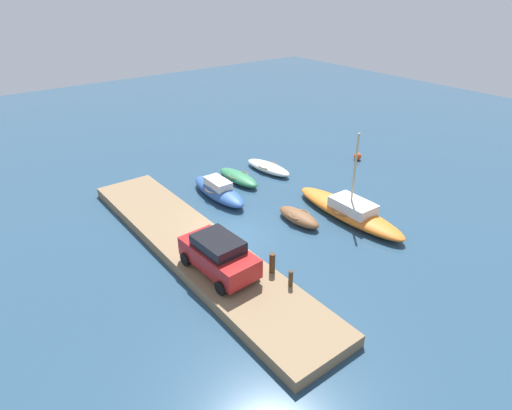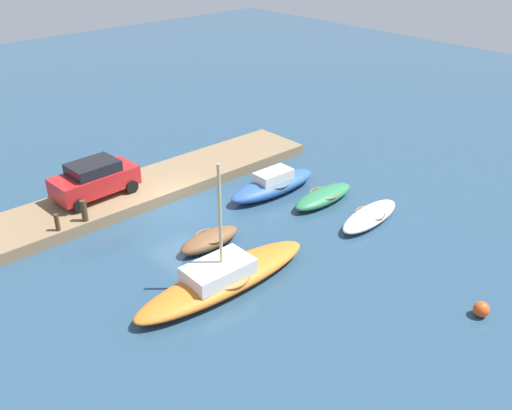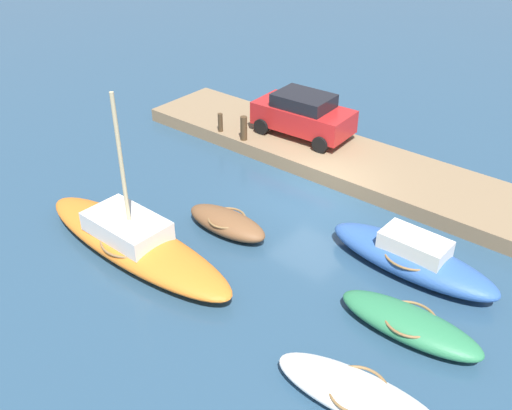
{
  "view_description": "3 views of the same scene",
  "coord_description": "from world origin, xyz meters",
  "px_view_note": "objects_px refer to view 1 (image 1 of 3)",
  "views": [
    {
      "loc": [
        16.36,
        -11.29,
        12.44
      ],
      "look_at": [
        -1.06,
        2.1,
        0.8
      ],
      "focal_mm": 30.49,
      "sensor_mm": 36.0,
      "label": 1
    },
    {
      "loc": [
        12.99,
        20.06,
        12.8
      ],
      "look_at": [
        -1.39,
        4.05,
        1.34
      ],
      "focal_mm": 39.73,
      "sensor_mm": 36.0,
      "label": 2
    },
    {
      "loc": [
        -9.54,
        14.87,
        10.53
      ],
      "look_at": [
        -0.04,
        3.34,
        1.21
      ],
      "focal_mm": 40.71,
      "sensor_mm": 36.0,
      "label": 3
    }
  ],
  "objects_px": {
    "dinghy_brown": "(299,217)",
    "rowboat_white": "(268,167)",
    "sailboat_orange": "(349,211)",
    "mooring_post_mid_west": "(291,279)",
    "mooring_post_west": "(272,263)",
    "parked_car": "(219,254)",
    "marker_buoy": "(357,156)",
    "motorboat_blue": "(218,190)",
    "rowboat_green": "(238,177)"
  },
  "relations": [
    {
      "from": "rowboat_white",
      "to": "mooring_post_mid_west",
      "type": "xyz_separation_m",
      "value": [
        11.21,
        -7.83,
        0.62
      ]
    },
    {
      "from": "rowboat_green",
      "to": "mooring_post_mid_west",
      "type": "xyz_separation_m",
      "value": [
        11.07,
        -5.12,
        0.61
      ]
    },
    {
      "from": "rowboat_green",
      "to": "mooring_post_mid_west",
      "type": "relative_size",
      "value": 4.96
    },
    {
      "from": "sailboat_orange",
      "to": "motorboat_blue",
      "type": "bearing_deg",
      "value": -145.63
    },
    {
      "from": "mooring_post_mid_west",
      "to": "rowboat_white",
      "type": "bearing_deg",
      "value": 145.06
    },
    {
      "from": "motorboat_blue",
      "to": "rowboat_white",
      "type": "xyz_separation_m",
      "value": [
        -1.27,
        5.05,
        -0.19
      ]
    },
    {
      "from": "parked_car",
      "to": "dinghy_brown",
      "type": "bearing_deg",
      "value": 102.06
    },
    {
      "from": "dinghy_brown",
      "to": "mooring_post_west",
      "type": "relative_size",
      "value": 3.03
    },
    {
      "from": "rowboat_green",
      "to": "parked_car",
      "type": "height_order",
      "value": "parked_car"
    },
    {
      "from": "motorboat_blue",
      "to": "mooring_post_west",
      "type": "height_order",
      "value": "mooring_post_west"
    },
    {
      "from": "sailboat_orange",
      "to": "rowboat_green",
      "type": "bearing_deg",
      "value": -163.87
    },
    {
      "from": "rowboat_white",
      "to": "sailboat_orange",
      "type": "height_order",
      "value": "sailboat_orange"
    },
    {
      "from": "mooring_post_west",
      "to": "motorboat_blue",
      "type": "bearing_deg",
      "value": 162.27
    },
    {
      "from": "sailboat_orange",
      "to": "rowboat_white",
      "type": "bearing_deg",
      "value": 177.03
    },
    {
      "from": "rowboat_green",
      "to": "sailboat_orange",
      "type": "xyz_separation_m",
      "value": [
        7.95,
        2.17,
        0.16
      ]
    },
    {
      "from": "motorboat_blue",
      "to": "rowboat_white",
      "type": "distance_m",
      "value": 5.21
    },
    {
      "from": "dinghy_brown",
      "to": "rowboat_white",
      "type": "distance_m",
      "value": 7.42
    },
    {
      "from": "motorboat_blue",
      "to": "mooring_post_west",
      "type": "bearing_deg",
      "value": -16.43
    },
    {
      "from": "motorboat_blue",
      "to": "mooring_post_mid_west",
      "type": "relative_size",
      "value": 6.77
    },
    {
      "from": "mooring_post_mid_west",
      "to": "motorboat_blue",
      "type": "bearing_deg",
      "value": 164.39
    },
    {
      "from": "rowboat_green",
      "to": "marker_buoy",
      "type": "relative_size",
      "value": 6.72
    },
    {
      "from": "dinghy_brown",
      "to": "mooring_post_west",
      "type": "xyz_separation_m",
      "value": [
        3.25,
        -4.64,
        0.69
      ]
    },
    {
      "from": "mooring_post_mid_west",
      "to": "sailboat_orange",
      "type": "bearing_deg",
      "value": 113.23
    },
    {
      "from": "mooring_post_mid_west",
      "to": "parked_car",
      "type": "height_order",
      "value": "parked_car"
    },
    {
      "from": "parked_car",
      "to": "marker_buoy",
      "type": "xyz_separation_m",
      "value": [
        -6.0,
        16.44,
        -1.15
      ]
    },
    {
      "from": "dinghy_brown",
      "to": "sailboat_orange",
      "type": "bearing_deg",
      "value": 60.99
    },
    {
      "from": "parked_car",
      "to": "sailboat_orange",
      "type": "bearing_deg",
      "value": 89.36
    },
    {
      "from": "rowboat_white",
      "to": "sailboat_orange",
      "type": "distance_m",
      "value": 8.1
    },
    {
      "from": "rowboat_white",
      "to": "mooring_post_mid_west",
      "type": "bearing_deg",
      "value": -41.28
    },
    {
      "from": "sailboat_orange",
      "to": "marker_buoy",
      "type": "xyz_separation_m",
      "value": [
        -5.66,
        7.31,
        -0.19
      ]
    },
    {
      "from": "dinghy_brown",
      "to": "parked_car",
      "type": "height_order",
      "value": "parked_car"
    },
    {
      "from": "rowboat_green",
      "to": "motorboat_blue",
      "type": "xyz_separation_m",
      "value": [
        1.14,
        -2.34,
        0.17
      ]
    },
    {
      "from": "motorboat_blue",
      "to": "sailboat_orange",
      "type": "bearing_deg",
      "value": 34.78
    },
    {
      "from": "rowboat_white",
      "to": "marker_buoy",
      "type": "height_order",
      "value": "rowboat_white"
    },
    {
      "from": "rowboat_green",
      "to": "parked_car",
      "type": "xyz_separation_m",
      "value": [
        8.29,
        -6.96,
        1.12
      ]
    },
    {
      "from": "dinghy_brown",
      "to": "parked_car",
      "type": "distance_m",
      "value": 6.8
    },
    {
      "from": "rowboat_green",
      "to": "sailboat_orange",
      "type": "relative_size",
      "value": 0.49
    },
    {
      "from": "marker_buoy",
      "to": "rowboat_white",
      "type": "bearing_deg",
      "value": -109.69
    },
    {
      "from": "dinghy_brown",
      "to": "rowboat_white",
      "type": "relative_size",
      "value": 0.73
    },
    {
      "from": "sailboat_orange",
      "to": "mooring_post_west",
      "type": "xyz_separation_m",
      "value": [
        1.87,
        -7.28,
        0.56
      ]
    },
    {
      "from": "rowboat_green",
      "to": "marker_buoy",
      "type": "distance_m",
      "value": 9.75
    },
    {
      "from": "dinghy_brown",
      "to": "marker_buoy",
      "type": "height_order",
      "value": "dinghy_brown"
    },
    {
      "from": "mooring_post_west",
      "to": "rowboat_white",
      "type": "bearing_deg",
      "value": 141.82
    },
    {
      "from": "rowboat_green",
      "to": "parked_car",
      "type": "relative_size",
      "value": 0.95
    },
    {
      "from": "mooring_post_mid_west",
      "to": "parked_car",
      "type": "xyz_separation_m",
      "value": [
        -2.78,
        -1.84,
        0.51
      ]
    },
    {
      "from": "mooring_post_west",
      "to": "marker_buoy",
      "type": "height_order",
      "value": "mooring_post_west"
    },
    {
      "from": "motorboat_blue",
      "to": "rowboat_green",
      "type": "bearing_deg",
      "value": 117.2
    },
    {
      "from": "mooring_post_west",
      "to": "mooring_post_mid_west",
      "type": "bearing_deg",
      "value": 0.0
    },
    {
      "from": "dinghy_brown",
      "to": "rowboat_white",
      "type": "bearing_deg",
      "value": 153.08
    },
    {
      "from": "parked_car",
      "to": "marker_buoy",
      "type": "height_order",
      "value": "parked_car"
    }
  ]
}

